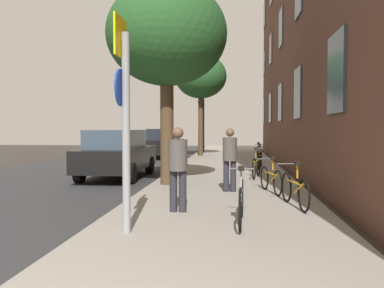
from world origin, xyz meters
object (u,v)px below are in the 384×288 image
object	(u,v)px
bicycle_0	(241,201)
car_0	(117,153)
pedestrian_1	(230,155)
pedestrian_0	(178,164)
bicycle_3	(256,166)
sign_post	(124,110)
traffic_light	(202,110)
tree_far	(201,77)
car_1	(164,143)
bicycle_2	(271,179)
tree_near	(167,35)
bicycle_5	(259,155)
bicycle_1	(295,189)
bicycle_4	(260,159)

from	to	relation	value
bicycle_0	car_0	world-z (taller)	car_0
pedestrian_1	pedestrian_0	bearing A→B (deg)	-110.63
bicycle_3	pedestrian_0	distance (m)	5.63
bicycle_3	car_0	distance (m)	4.63
bicycle_3	bicycle_0	bearing A→B (deg)	-95.44
sign_post	car_0	bearing A→B (deg)	107.15
bicycle_0	traffic_light	bearing A→B (deg)	96.40
tree_far	car_1	distance (m)	4.25
car_0	car_1	distance (m)	9.14
bicycle_2	bicycle_3	world-z (taller)	bicycle_3
bicycle_2	pedestrian_0	bearing A→B (deg)	-128.48
tree_near	pedestrian_1	bearing A→B (deg)	-32.56
bicycle_2	bicycle_5	size ratio (longest dim) A/B	0.98
pedestrian_0	car_1	size ratio (longest dim) A/B	0.38
tree_far	car_0	world-z (taller)	tree_far
bicycle_1	bicycle_5	bearing A→B (deg)	90.67
pedestrian_0	bicycle_2	bearing A→B (deg)	51.52
tree_far	sign_post	bearing A→B (deg)	-89.26
bicycle_2	sign_post	bearing A→B (deg)	-122.29
pedestrian_0	tree_near	bearing A→B (deg)	102.57
car_0	car_1	bearing A→B (deg)	89.99
traffic_light	car_1	bearing A→B (deg)	-117.78
bicycle_3	bicycle_1	bearing A→B (deg)	-83.81
bicycle_5	bicycle_0	bearing A→B (deg)	-94.88
tree_far	pedestrian_1	bearing A→B (deg)	-82.16
bicycle_3	tree_near	bearing A→B (deg)	-146.81
bicycle_4	pedestrian_0	world-z (taller)	pedestrian_0
tree_far	car_0	bearing A→B (deg)	-101.89
traffic_light	tree_near	bearing A→B (deg)	-89.32
traffic_light	car_0	size ratio (longest dim) A/B	0.92
traffic_light	bicycle_2	distance (m)	16.35
bicycle_2	bicycle_5	bearing A→B (deg)	88.63
traffic_light	bicycle_5	world-z (taller)	traffic_light
bicycle_3	bicycle_4	xyz separation A→B (m)	(0.30, 3.10, -0.01)
tree_near	bicycle_0	world-z (taller)	tree_near
tree_far	bicycle_3	xyz separation A→B (m)	(2.57, -10.01, -4.05)
bicycle_1	bicycle_2	world-z (taller)	bicycle_1
bicycle_2	bicycle_5	distance (m)	8.11
tree_near	bicycle_4	size ratio (longest dim) A/B	3.54
bicycle_1	bicycle_2	distance (m)	1.80
bicycle_4	car_1	size ratio (longest dim) A/B	0.38
car_0	bicycle_2	bearing A→B (deg)	-34.17
traffic_light	pedestrian_0	bearing A→B (deg)	-86.93
tree_near	bicycle_1	distance (m)	5.69
bicycle_1	bicycle_5	size ratio (longest dim) A/B	1.05
bicycle_5	traffic_light	bearing A→B (deg)	111.83
traffic_light	bicycle_1	xyz separation A→B (m)	(3.24, -17.68, -2.32)
bicycle_2	bicycle_3	size ratio (longest dim) A/B	0.99
bicycle_0	bicycle_5	world-z (taller)	bicycle_0
bicycle_1	tree_near	bearing A→B (deg)	136.05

